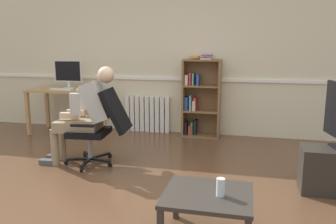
{
  "coord_description": "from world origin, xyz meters",
  "views": [
    {
      "loc": [
        1.07,
        -3.03,
        1.48
      ],
      "look_at": [
        0.15,
        0.85,
        0.7
      ],
      "focal_mm": 36.7,
      "sensor_mm": 36.0,
      "label": 1
    }
  ],
  "objects_px": {
    "bookshelf": "(199,98)",
    "drinking_glass": "(221,187)",
    "office_chair": "(101,124)",
    "computer_mouse": "(79,89)",
    "computer_desk": "(66,95)",
    "keyboard": "(61,89)",
    "person_seated": "(86,113)",
    "coffee_table": "(208,199)",
    "imac_monitor": "(68,72)",
    "radiator": "(147,114)"
  },
  "relations": [
    {
      "from": "bookshelf",
      "to": "drinking_glass",
      "type": "xyz_separation_m",
      "value": [
        0.6,
        -3.07,
        -0.18
      ]
    },
    {
      "from": "office_chair",
      "to": "computer_mouse",
      "type": "bearing_deg",
      "value": -148.04
    },
    {
      "from": "computer_desk",
      "to": "drinking_glass",
      "type": "relative_size",
      "value": 8.68
    },
    {
      "from": "computer_mouse",
      "to": "drinking_glass",
      "type": "bearing_deg",
      "value": -46.5
    },
    {
      "from": "keyboard",
      "to": "drinking_glass",
      "type": "relative_size",
      "value": 2.64
    },
    {
      "from": "keyboard",
      "to": "person_seated",
      "type": "xyz_separation_m",
      "value": [
        1.04,
        -1.23,
        -0.11
      ]
    },
    {
      "from": "computer_desk",
      "to": "computer_mouse",
      "type": "relative_size",
      "value": 11.9
    },
    {
      "from": "keyboard",
      "to": "person_seated",
      "type": "distance_m",
      "value": 1.61
    },
    {
      "from": "coffee_table",
      "to": "drinking_glass",
      "type": "relative_size",
      "value": 4.87
    },
    {
      "from": "computer_desk",
      "to": "imac_monitor",
      "type": "distance_m",
      "value": 0.39
    },
    {
      "from": "bookshelf",
      "to": "coffee_table",
      "type": "relative_size",
      "value": 1.99
    },
    {
      "from": "imac_monitor",
      "to": "bookshelf",
      "type": "xyz_separation_m",
      "value": [
        2.2,
        0.22,
        -0.4
      ]
    },
    {
      "from": "keyboard",
      "to": "drinking_glass",
      "type": "bearing_deg",
      "value": -43.04
    },
    {
      "from": "computer_desk",
      "to": "coffee_table",
      "type": "distance_m",
      "value": 3.89
    },
    {
      "from": "person_seated",
      "to": "computer_desk",
      "type": "bearing_deg",
      "value": -147.81
    },
    {
      "from": "keyboard",
      "to": "coffee_table",
      "type": "bearing_deg",
      "value": -43.71
    },
    {
      "from": "keyboard",
      "to": "computer_mouse",
      "type": "height_order",
      "value": "computer_mouse"
    },
    {
      "from": "bookshelf",
      "to": "person_seated",
      "type": "distance_m",
      "value": 2.04
    },
    {
      "from": "person_seated",
      "to": "coffee_table",
      "type": "distance_m",
      "value": 2.2
    },
    {
      "from": "imac_monitor",
      "to": "drinking_glass",
      "type": "relative_size",
      "value": 3.61
    },
    {
      "from": "computer_desk",
      "to": "bookshelf",
      "type": "xyz_separation_m",
      "value": [
        2.22,
        0.29,
        -0.02
      ]
    },
    {
      "from": "bookshelf",
      "to": "drinking_glass",
      "type": "distance_m",
      "value": 3.13
    },
    {
      "from": "coffee_table",
      "to": "drinking_glass",
      "type": "bearing_deg",
      "value": -16.66
    },
    {
      "from": "bookshelf",
      "to": "office_chair",
      "type": "xyz_separation_m",
      "value": [
        -0.98,
        -1.64,
        -0.11
      ]
    },
    {
      "from": "computer_mouse",
      "to": "person_seated",
      "type": "xyz_separation_m",
      "value": [
        0.74,
        -1.25,
        -0.12
      ]
    },
    {
      "from": "bookshelf",
      "to": "coffee_table",
      "type": "xyz_separation_m",
      "value": [
        0.51,
        -3.04,
        -0.3
      ]
    },
    {
      "from": "computer_desk",
      "to": "bookshelf",
      "type": "relative_size",
      "value": 0.89
    },
    {
      "from": "imac_monitor",
      "to": "person_seated",
      "type": "xyz_separation_m",
      "value": [
        1.03,
        -1.45,
        -0.37
      ]
    },
    {
      "from": "bookshelf",
      "to": "radiator",
      "type": "distance_m",
      "value": 0.97
    },
    {
      "from": "keyboard",
      "to": "office_chair",
      "type": "bearing_deg",
      "value": -44.42
    },
    {
      "from": "office_chair",
      "to": "person_seated",
      "type": "height_order",
      "value": "person_seated"
    },
    {
      "from": "keyboard",
      "to": "bookshelf",
      "type": "relative_size",
      "value": 0.27
    },
    {
      "from": "keyboard",
      "to": "drinking_glass",
      "type": "distance_m",
      "value": 3.87
    },
    {
      "from": "computer_mouse",
      "to": "bookshelf",
      "type": "relative_size",
      "value": 0.08
    },
    {
      "from": "office_chair",
      "to": "coffee_table",
      "type": "distance_m",
      "value": 2.05
    },
    {
      "from": "drinking_glass",
      "to": "office_chair",
      "type": "bearing_deg",
      "value": 138.07
    },
    {
      "from": "computer_mouse",
      "to": "bookshelf",
      "type": "xyz_separation_m",
      "value": [
        1.92,
        0.41,
        -0.15
      ]
    },
    {
      "from": "bookshelf",
      "to": "person_seated",
      "type": "height_order",
      "value": "bookshelf"
    },
    {
      "from": "office_chair",
      "to": "person_seated",
      "type": "bearing_deg",
      "value": -90.0
    },
    {
      "from": "computer_desk",
      "to": "person_seated",
      "type": "xyz_separation_m",
      "value": [
        1.05,
        -1.37,
        0.01
      ]
    },
    {
      "from": "keyboard",
      "to": "office_chair",
      "type": "relative_size",
      "value": 0.38
    },
    {
      "from": "computer_desk",
      "to": "coffee_table",
      "type": "bearing_deg",
      "value": -45.17
    },
    {
      "from": "bookshelf",
      "to": "radiator",
      "type": "height_order",
      "value": "bookshelf"
    },
    {
      "from": "bookshelf",
      "to": "person_seated",
      "type": "bearing_deg",
      "value": -125.28
    },
    {
      "from": "imac_monitor",
      "to": "computer_desk",
      "type": "bearing_deg",
      "value": -102.29
    },
    {
      "from": "person_seated",
      "to": "computer_mouse",
      "type": "bearing_deg",
      "value": -154.55
    },
    {
      "from": "bookshelf",
      "to": "coffee_table",
      "type": "bearing_deg",
      "value": -80.49
    },
    {
      "from": "imac_monitor",
      "to": "computer_mouse",
      "type": "distance_m",
      "value": 0.43
    },
    {
      "from": "radiator",
      "to": "coffee_table",
      "type": "height_order",
      "value": "radiator"
    },
    {
      "from": "computer_mouse",
      "to": "radiator",
      "type": "xyz_separation_m",
      "value": [
        1.0,
        0.51,
        -0.46
      ]
    }
  ]
}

